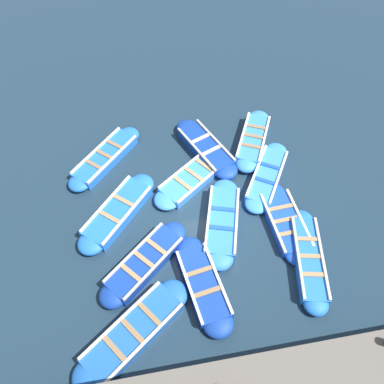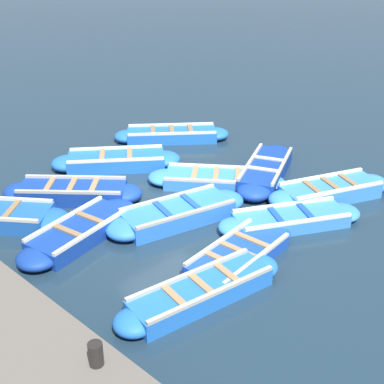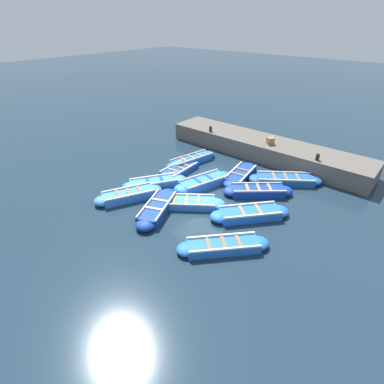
{
  "view_description": "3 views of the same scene",
  "coord_description": "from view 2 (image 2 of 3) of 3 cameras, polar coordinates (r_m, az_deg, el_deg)",
  "views": [
    {
      "loc": [
        -6.8,
        1.59,
        10.78
      ],
      "look_at": [
        0.71,
        0.28,
        0.28
      ],
      "focal_mm": 35.0,
      "sensor_mm": 36.0,
      "label": 1
    },
    {
      "loc": [
        -8.24,
        -8.12,
        6.33
      ],
      "look_at": [
        0.23,
        -0.2,
        0.35
      ],
      "focal_mm": 50.0,
      "sensor_mm": 36.0,
      "label": 2
    },
    {
      "loc": [
        10.48,
        7.98,
        7.83
      ],
      "look_at": [
        0.84,
        -0.12,
        0.39
      ],
      "focal_mm": 28.0,
      "sensor_mm": 36.0,
      "label": 3
    }
  ],
  "objects": [
    {
      "name": "boat_drifting",
      "position": [
        13.85,
        14.49,
        0.07
      ],
      "size": [
        3.4,
        2.23,
        0.46
      ],
      "color": "#3884E0",
      "rests_on": "ground"
    },
    {
      "name": "boat_tucked",
      "position": [
        15.27,
        -8.07,
        3.29
      ],
      "size": [
        3.33,
        3.05,
        0.45
      ],
      "color": "blue",
      "rests_on": "ground"
    },
    {
      "name": "boat_end_of_row",
      "position": [
        17.05,
        -2.17,
        6.1
      ],
      "size": [
        3.23,
        3.06,
        0.41
      ],
      "color": "blue",
      "rests_on": "ground"
    },
    {
      "name": "bollard_north",
      "position": [
        7.42,
        -10.23,
        -16.65
      ],
      "size": [
        0.2,
        0.2,
        0.35
      ],
      "primitive_type": "cylinder",
      "color": "black",
      "rests_on": "quay_wall"
    },
    {
      "name": "boat_inner_gap",
      "position": [
        12.47,
        10.48,
        -2.92
      ],
      "size": [
        3.37,
        2.53,
        0.37
      ],
      "color": "#3884E0",
      "rests_on": "ground"
    },
    {
      "name": "boat_outer_left",
      "position": [
        11.06,
        4.93,
        -6.84
      ],
      "size": [
        3.34,
        1.16,
        0.36
      ],
      "color": "#1947B7",
      "rests_on": "ground"
    },
    {
      "name": "boat_broadside",
      "position": [
        14.64,
        7.87,
        2.26
      ],
      "size": [
        3.56,
        2.18,
        0.46
      ],
      "color": "navy",
      "rests_on": "ground"
    },
    {
      "name": "boat_centre",
      "position": [
        10.0,
        0.99,
        -10.65
      ],
      "size": [
        3.65,
        1.46,
        0.43
      ],
      "color": "blue",
      "rests_on": "ground"
    },
    {
      "name": "boat_near_quay",
      "position": [
        14.12,
        2.58,
        1.32
      ],
      "size": [
        2.92,
        3.46,
        0.37
      ],
      "color": "#3884E0",
      "rests_on": "ground"
    },
    {
      "name": "ground_plane",
      "position": [
        13.19,
        -1.32,
        -1.42
      ],
      "size": [
        120.0,
        120.0,
        0.0
      ],
      "primitive_type": "plane",
      "color": "#1C303F"
    },
    {
      "name": "boat_bow_out",
      "position": [
        12.41,
        -1.55,
        -2.34
      ],
      "size": [
        3.64,
        1.9,
        0.46
      ],
      "color": "blue",
      "rests_on": "ground"
    },
    {
      "name": "boat_mid_row",
      "position": [
        12.01,
        -11.84,
        -4.16
      ],
      "size": [
        3.41,
        1.4,
        0.43
      ],
      "color": "navy",
      "rests_on": "ground"
    },
    {
      "name": "boat_outer_right",
      "position": [
        13.68,
        -12.62,
        -0.05
      ],
      "size": [
        2.94,
        3.2,
        0.47
      ],
      "color": "navy",
      "rests_on": "ground"
    }
  ]
}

